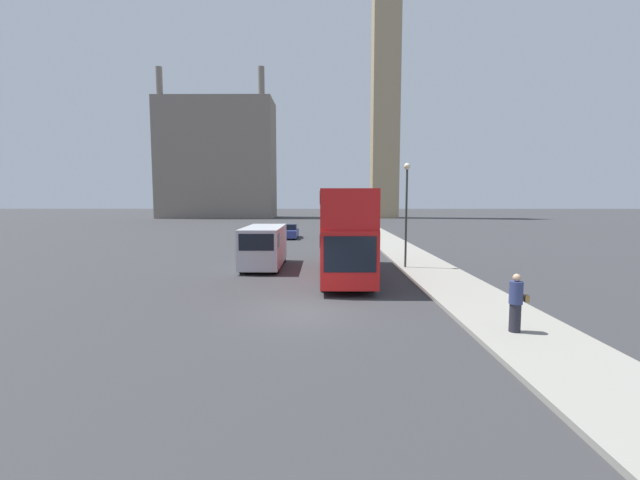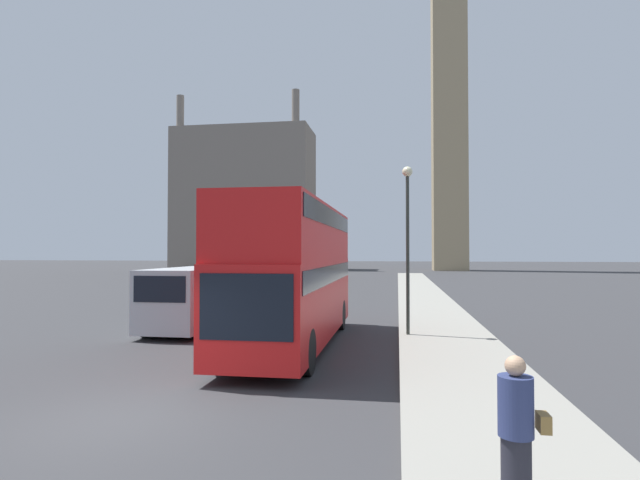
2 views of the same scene
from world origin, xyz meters
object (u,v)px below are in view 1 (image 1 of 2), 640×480
at_px(red_double_decker_bus, 344,229).
at_px(parked_sedan, 288,232).
at_px(pedestrian, 516,303).
at_px(clock_tower, 386,44).
at_px(street_lamp, 407,200).
at_px(white_van, 264,246).

bearing_deg(red_double_decker_bus, parked_sedan, 102.21).
bearing_deg(pedestrian, clock_tower, 84.75).
xyz_separation_m(pedestrian, street_lamp, (-0.95, 11.94, 3.00)).
bearing_deg(street_lamp, clock_tower, 82.99).
relative_size(clock_tower, white_van, 11.60).
distance_m(white_van, street_lamp, 8.70).
height_order(white_van, pedestrian, white_van).
xyz_separation_m(red_double_decker_bus, pedestrian, (4.60, -9.97, -1.49)).
bearing_deg(pedestrian, red_double_decker_bus, 114.76).
height_order(pedestrian, street_lamp, street_lamp).
bearing_deg(street_lamp, white_van, 175.12).
distance_m(red_double_decker_bus, street_lamp, 4.41).
distance_m(clock_tower, white_van, 75.03).
xyz_separation_m(red_double_decker_bus, white_van, (-4.59, 2.67, -1.21)).
height_order(red_double_decker_bus, street_lamp, street_lamp).
xyz_separation_m(street_lamp, parked_sedan, (-8.28, 19.43, -3.35)).
height_order(white_van, parked_sedan, white_van).
height_order(white_van, street_lamp, street_lamp).
height_order(clock_tower, white_van, clock_tower).
distance_m(white_van, parked_sedan, 18.74).
height_order(red_double_decker_bus, pedestrian, red_double_decker_bus).
relative_size(clock_tower, parked_sedan, 14.47).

